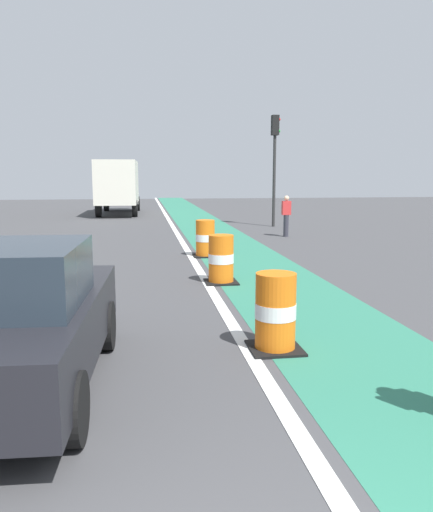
# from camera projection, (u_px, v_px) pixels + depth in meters

# --- Properties ---
(bike_lane_strip) EXTENTS (2.50, 80.00, 0.01)m
(bike_lane_strip) POSITION_uv_depth(u_px,v_px,m) (249.00, 262.00, 14.12)
(bike_lane_strip) COLOR #2D755B
(bike_lane_strip) RESTS_ON ground
(lane_divider_stripe) EXTENTS (0.20, 80.00, 0.01)m
(lane_divider_stripe) POSITION_uv_depth(u_px,v_px,m) (195.00, 264.00, 13.91)
(lane_divider_stripe) COLOR silver
(lane_divider_stripe) RESTS_ON ground
(parked_sedan_nearest) EXTENTS (2.08, 4.19, 1.70)m
(parked_sedan_nearest) POSITION_uv_depth(u_px,v_px,m) (11.00, 320.00, 5.59)
(parked_sedan_nearest) COLOR black
(parked_sedan_nearest) RESTS_ON ground
(traffic_barrel_front) EXTENTS (0.73, 0.73, 1.09)m
(traffic_barrel_front) POSITION_uv_depth(u_px,v_px,m) (275.00, 313.00, 7.01)
(traffic_barrel_front) COLOR orange
(traffic_barrel_front) RESTS_ON ground
(traffic_barrel_mid) EXTENTS (0.73, 0.73, 1.09)m
(traffic_barrel_mid) POSITION_uv_depth(u_px,v_px,m) (221.00, 260.00, 11.38)
(traffic_barrel_mid) COLOR orange
(traffic_barrel_mid) RESTS_ON ground
(traffic_barrel_back) EXTENTS (0.73, 0.73, 1.09)m
(traffic_barrel_back) POSITION_uv_depth(u_px,v_px,m) (205.00, 239.00, 15.07)
(traffic_barrel_back) COLOR orange
(traffic_barrel_back) RESTS_ON ground
(delivery_truck_down_block) EXTENTS (2.50, 7.65, 3.23)m
(delivery_truck_down_block) POSITION_uv_depth(u_px,v_px,m) (119.00, 184.00, 31.12)
(delivery_truck_down_block) COLOR silver
(delivery_truck_down_block) RESTS_ON ground
(traffic_light_corner) EXTENTS (0.41, 0.32, 5.10)m
(traffic_light_corner) POSITION_uv_depth(u_px,v_px,m) (275.00, 151.00, 23.35)
(traffic_light_corner) COLOR #2D2D2D
(traffic_light_corner) RESTS_ON ground
(pedestrian_crossing) EXTENTS (0.34, 0.20, 1.61)m
(pedestrian_crossing) POSITION_uv_depth(u_px,v_px,m) (286.00, 215.00, 19.86)
(pedestrian_crossing) COLOR #33333D
(pedestrian_crossing) RESTS_ON ground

